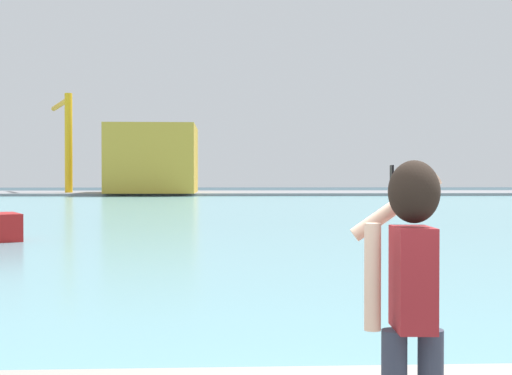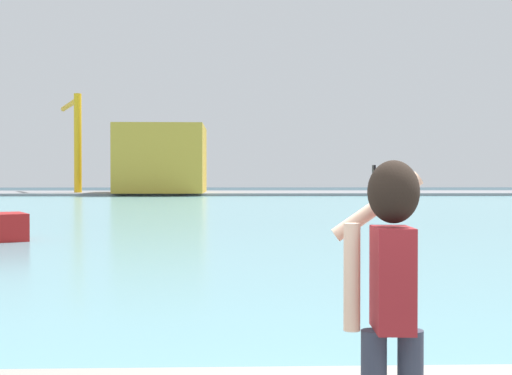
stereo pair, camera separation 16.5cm
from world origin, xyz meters
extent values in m
plane|color=#334751|center=(0.00, 50.00, 0.00)|extent=(220.00, 220.00, 0.00)
cube|color=#6BA8B2|center=(0.00, 52.00, 0.01)|extent=(140.00, 100.00, 0.02)
cube|color=gray|center=(0.00, 92.00, 0.18)|extent=(140.00, 20.00, 0.35)
cube|color=maroon|center=(-0.24, -0.27, 1.78)|extent=(0.22, 0.35, 0.56)
sphere|color=#E0B293|center=(-0.24, -0.27, 2.24)|extent=(0.22, 0.22, 0.22)
ellipsoid|color=black|center=(-0.24, -0.29, 2.25)|extent=(0.28, 0.26, 0.34)
cylinder|color=#E0B293|center=(-0.46, -0.27, 1.79)|extent=(0.09, 0.09, 0.58)
cylinder|color=#E0B293|center=(-0.28, -0.04, 2.16)|extent=(0.53, 0.11, 0.40)
cube|color=black|center=(-0.27, 0.08, 2.33)|extent=(0.02, 0.07, 0.14)
cube|color=gold|center=(-10.51, 87.59, 4.77)|extent=(11.29, 13.64, 8.84)
cylinder|color=yellow|center=(-21.74, 87.98, 6.94)|extent=(1.00, 1.00, 13.18)
cylinder|color=yellow|center=(-24.26, 94.33, 12.73)|extent=(5.69, 12.96, 0.70)
camera|label=1|loc=(-1.27, -3.92, 2.33)|focal=48.03mm
camera|label=2|loc=(-1.10, -3.92, 2.33)|focal=48.03mm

